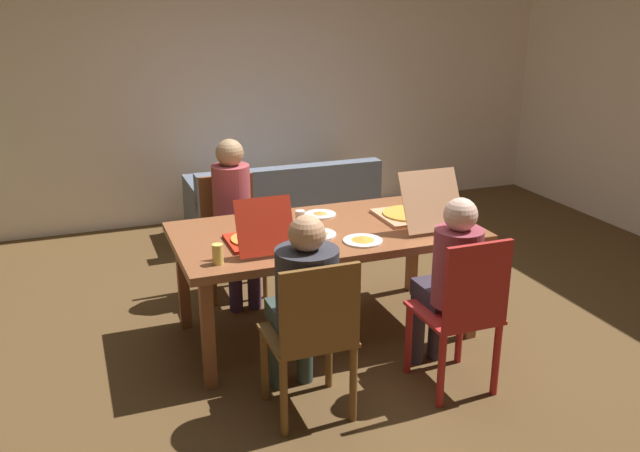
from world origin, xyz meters
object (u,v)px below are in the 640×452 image
at_px(plate_1, 363,240).
at_px(drinking_glass_3, 320,242).
at_px(chair_2, 463,311).
at_px(couch, 282,207).
at_px(drinking_glass_2, 300,218).
at_px(dining_table, 325,239).
at_px(plate_2, 317,234).
at_px(chair_1, 313,335).
at_px(plate_0, 320,214).
at_px(person_0, 234,208).
at_px(person_1, 304,294).
at_px(drinking_glass_0, 285,207).
at_px(chair_0, 230,226).
at_px(person_2, 450,275).
at_px(pizza_box_1, 413,212).
at_px(pizza_box_0, 257,238).
at_px(drinking_glass_1, 218,254).

relative_size(plate_1, drinking_glass_3, 1.88).
bearing_deg(chair_2, couch, 92.28).
bearing_deg(drinking_glass_2, couch, 76.13).
bearing_deg(dining_table, plate_2, -133.73).
xyz_separation_m(chair_1, plate_0, (0.51, 1.23, 0.25)).
relative_size(dining_table, drinking_glass_2, 19.54).
bearing_deg(drinking_glass_2, person_0, 114.88).
distance_m(person_1, plate_2, 0.78).
height_order(person_1, drinking_glass_0, person_1).
xyz_separation_m(chair_2, couch, (-0.12, 3.05, -0.25)).
height_order(plate_1, drinking_glass_0, drinking_glass_0).
distance_m(drinking_glass_2, drinking_glass_3, 0.54).
bearing_deg(plate_2, drinking_glass_3, -106.78).
distance_m(person_1, drinking_glass_3, 0.48).
xyz_separation_m(chair_2, drinking_glass_3, (-0.65, 0.59, 0.30)).
xyz_separation_m(person_0, chair_2, (0.90, -1.77, -0.20)).
height_order(dining_table, couch, dining_table).
bearing_deg(dining_table, person_0, 118.85).
bearing_deg(couch, dining_table, -99.51).
bearing_deg(chair_2, drinking_glass_3, 138.09).
xyz_separation_m(chair_0, plate_2, (0.34, -1.03, 0.24)).
height_order(person_0, drinking_glass_2, person_0).
relative_size(person_1, plate_0, 5.24).
distance_m(plate_1, drinking_glass_3, 0.34).
relative_size(person_2, plate_0, 5.28).
bearing_deg(plate_2, dining_table, 46.27).
bearing_deg(drinking_glass_0, couch, 73.30).
height_order(person_1, drinking_glass_2, person_1).
bearing_deg(pizza_box_1, drinking_glass_2, 167.64).
relative_size(person_0, pizza_box_0, 2.60).
xyz_separation_m(person_0, drinking_glass_1, (-0.37, -1.14, 0.10)).
xyz_separation_m(person_2, plate_2, (-0.56, 0.72, 0.09)).
height_order(chair_1, drinking_glass_2, chair_1).
distance_m(person_0, plate_2, 0.95).
bearing_deg(drinking_glass_3, pizza_box_0, 140.95).
xyz_separation_m(person_1, drinking_glass_3, (0.25, 0.39, 0.13)).
bearing_deg(person_2, chair_0, 117.09).
bearing_deg(pizza_box_0, person_0, 85.30).
distance_m(dining_table, person_0, 0.90).
relative_size(person_1, pizza_box_1, 1.91).
distance_m(plate_0, drinking_glass_3, 0.74).
distance_m(dining_table, drinking_glass_2, 0.22).
xyz_separation_m(chair_0, couch, (0.78, 1.13, -0.26)).
relative_size(plate_0, drinking_glass_2, 2.17).
distance_m(person_1, person_2, 0.90).
xyz_separation_m(person_1, plate_2, (0.34, 0.69, 0.08)).
bearing_deg(person_2, plate_0, 109.51).
distance_m(person_0, couch, 1.56).
bearing_deg(plate_2, person_2, -52.13).
height_order(chair_2, plate_1, chair_2).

